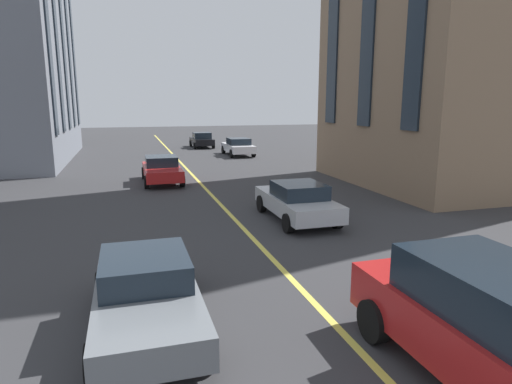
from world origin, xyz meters
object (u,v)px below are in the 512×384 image
Objects in this scene: car_red_trailing at (490,325)px; car_grey_parked_a at (146,292)px; car_red_mid at (162,169)px; car_silver_oncoming at (297,201)px; car_white_near at (238,146)px; car_black_parked_b at (202,140)px.

car_red_trailing is 1.07× the size of car_grey_parked_a.
car_red_mid and car_grey_parked_a have the same top height.
car_silver_oncoming is (6.36, -5.52, 0.00)m from car_grey_parked_a.
car_grey_parked_a is at bearing 139.05° from car_silver_oncoming.
car_white_near and car_grey_parked_a have the same top height.
car_red_trailing is 5.70m from car_grey_parked_a.
car_red_trailing is at bearing 172.99° from car_white_near.
car_black_parked_b is (26.50, -1.06, -0.00)m from car_silver_oncoming.
car_white_near is at bearing -17.77° from car_grey_parked_a.
car_black_parked_b reaches higher than car_silver_oncoming.
car_red_trailing is 18.81m from car_red_mid.
car_red_mid is at bearing 163.88° from car_black_parked_b.
car_grey_parked_a is 8.42m from car_silver_oncoming.
car_grey_parked_a is 33.52m from car_black_parked_b.
car_white_near is 1.13× the size of car_black_parked_b.
car_silver_oncoming is at bearing -4.77° from car_red_trailing.
car_red_trailing reaches higher than car_silver_oncoming.
car_grey_parked_a is 1.13× the size of car_black_parked_b.
car_black_parked_b reaches higher than car_white_near.
car_grey_parked_a is at bearing 168.68° from car_black_parked_b.
car_red_mid is at bearing -5.66° from car_grey_parked_a.
car_red_trailing is 1.07× the size of car_red_mid.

